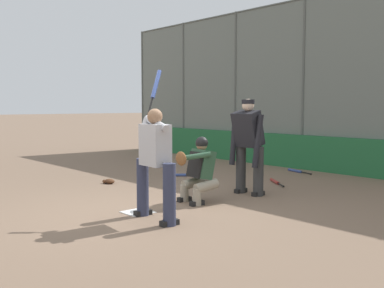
{
  "coord_description": "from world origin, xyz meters",
  "views": [
    {
      "loc": [
        -5.83,
        4.02,
        1.7
      ],
      "look_at": [
        -0.17,
        -1.0,
        1.05
      ],
      "focal_mm": 42.0,
      "sensor_mm": 36.0,
      "label": 1
    }
  ],
  "objects_px": {
    "batter_at_plate": "(155,160)",
    "spare_bat_by_padding": "(276,182)",
    "spare_bat_third_base_side": "(180,175)",
    "catcher_behind_plate": "(198,169)",
    "spare_bat_near_backstop": "(297,171)",
    "umpire_home": "(248,143)",
    "fielding_glove_on_dirt": "(109,181)"
  },
  "relations": [
    {
      "from": "spare_bat_by_padding",
      "to": "spare_bat_near_backstop",
      "type": "bearing_deg",
      "value": -33.67
    },
    {
      "from": "spare_bat_near_backstop",
      "to": "spare_bat_by_padding",
      "type": "xyz_separation_m",
      "value": [
        -0.65,
        1.7,
        0.0
      ]
    },
    {
      "from": "spare_bat_third_base_side",
      "to": "spare_bat_near_backstop",
      "type": "bearing_deg",
      "value": -167.38
    },
    {
      "from": "spare_bat_near_backstop",
      "to": "spare_bat_third_base_side",
      "type": "bearing_deg",
      "value": 76.43
    },
    {
      "from": "catcher_behind_plate",
      "to": "spare_bat_near_backstop",
      "type": "relative_size",
      "value": 1.35
    },
    {
      "from": "umpire_home",
      "to": "spare_bat_near_backstop",
      "type": "xyz_separation_m",
      "value": [
        1.07,
        -3.1,
        -0.95
      ]
    },
    {
      "from": "batter_at_plate",
      "to": "spare_bat_near_backstop",
      "type": "relative_size",
      "value": 2.65
    },
    {
      "from": "umpire_home",
      "to": "spare_bat_by_padding",
      "type": "xyz_separation_m",
      "value": [
        0.42,
        -1.4,
        -0.95
      ]
    },
    {
      "from": "batter_at_plate",
      "to": "spare_bat_by_padding",
      "type": "height_order",
      "value": "batter_at_plate"
    },
    {
      "from": "umpire_home",
      "to": "spare_bat_by_padding",
      "type": "relative_size",
      "value": 2.39
    },
    {
      "from": "spare_bat_by_padding",
      "to": "spare_bat_third_base_side",
      "type": "xyz_separation_m",
      "value": [
        2.13,
        0.94,
        0.0
      ]
    },
    {
      "from": "spare_bat_near_backstop",
      "to": "catcher_behind_plate",
      "type": "bearing_deg",
      "value": 118.2
    },
    {
      "from": "spare_bat_by_padding",
      "to": "umpire_home",
      "type": "bearing_deg",
      "value": 142.14
    },
    {
      "from": "batter_at_plate",
      "to": "umpire_home",
      "type": "height_order",
      "value": "batter_at_plate"
    },
    {
      "from": "umpire_home",
      "to": "spare_bat_third_base_side",
      "type": "xyz_separation_m",
      "value": [
        2.55,
        -0.45,
        -0.95
      ]
    },
    {
      "from": "catcher_behind_plate",
      "to": "spare_bat_third_base_side",
      "type": "bearing_deg",
      "value": -25.96
    },
    {
      "from": "spare_bat_by_padding",
      "to": "fielding_glove_on_dirt",
      "type": "bearing_deg",
      "value": 84.27
    },
    {
      "from": "catcher_behind_plate",
      "to": "spare_bat_third_base_side",
      "type": "relative_size",
      "value": 1.7
    },
    {
      "from": "catcher_behind_plate",
      "to": "umpire_home",
      "type": "height_order",
      "value": "umpire_home"
    },
    {
      "from": "catcher_behind_plate",
      "to": "spare_bat_near_backstop",
      "type": "height_order",
      "value": "catcher_behind_plate"
    },
    {
      "from": "umpire_home",
      "to": "spare_bat_near_backstop",
      "type": "height_order",
      "value": "umpire_home"
    },
    {
      "from": "catcher_behind_plate",
      "to": "spare_bat_third_base_side",
      "type": "height_order",
      "value": "catcher_behind_plate"
    },
    {
      "from": "spare_bat_near_backstop",
      "to": "spare_bat_third_base_side",
      "type": "distance_m",
      "value": 3.03
    },
    {
      "from": "batter_at_plate",
      "to": "fielding_glove_on_dirt",
      "type": "height_order",
      "value": "batter_at_plate"
    },
    {
      "from": "catcher_behind_plate",
      "to": "umpire_home",
      "type": "bearing_deg",
      "value": -87.68
    },
    {
      "from": "batter_at_plate",
      "to": "spare_bat_by_padding",
      "type": "distance_m",
      "value": 4.05
    },
    {
      "from": "batter_at_plate",
      "to": "fielding_glove_on_dirt",
      "type": "distance_m",
      "value": 3.48
    },
    {
      "from": "spare_bat_third_base_side",
      "to": "catcher_behind_plate",
      "type": "bearing_deg",
      "value": 97.9
    },
    {
      "from": "spare_bat_near_backstop",
      "to": "spare_bat_by_padding",
      "type": "bearing_deg",
      "value": 126.54
    },
    {
      "from": "batter_at_plate",
      "to": "spare_bat_near_backstop",
      "type": "bearing_deg",
      "value": -70.61
    },
    {
      "from": "spare_bat_near_backstop",
      "to": "fielding_glove_on_dirt",
      "type": "xyz_separation_m",
      "value": [
        1.74,
        4.45,
        0.02
      ]
    },
    {
      "from": "spare_bat_near_backstop",
      "to": "umpire_home",
      "type": "bearing_deg",
      "value": 124.68
    }
  ]
}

